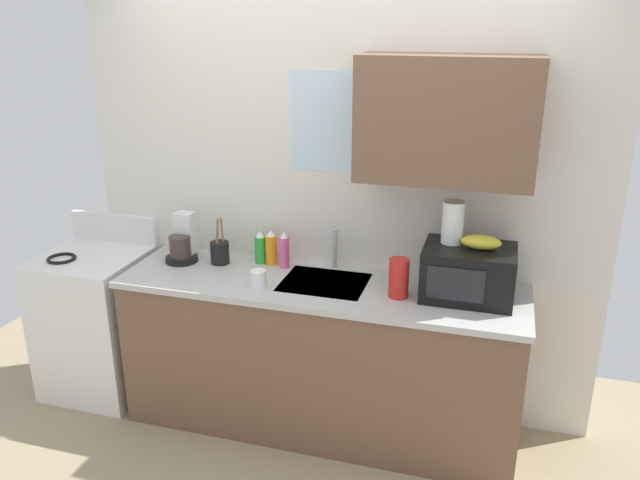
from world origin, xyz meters
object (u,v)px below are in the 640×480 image
object	(u,v)px
dish_soap_bottle_orange	(271,248)
utensil_crock	(220,252)
stove_range	(98,321)
dish_soap_bottle_pink	(284,251)
cereal_canister	(399,278)
banana_bunch	(481,242)
dish_soap_bottle_green	(260,248)
mug_white	(259,279)
microwave	(468,273)
paper_towel_roll	(453,222)
coffee_maker	(183,243)

from	to	relation	value
dish_soap_bottle_orange	utensil_crock	size ratio (longest dim) A/B	0.75
stove_range	dish_soap_bottle_orange	world-z (taller)	dish_soap_bottle_orange
dish_soap_bottle_pink	cereal_canister	world-z (taller)	dish_soap_bottle_pink
banana_bunch	dish_soap_bottle_green	bearing A→B (deg)	173.43
mug_white	dish_soap_bottle_green	bearing A→B (deg)	109.73
microwave	dish_soap_bottle_orange	distance (m)	1.14
microwave	utensil_crock	xyz separation A→B (m)	(-1.42, 0.07, -0.06)
paper_towel_roll	utensil_crock	world-z (taller)	paper_towel_roll
dish_soap_bottle_pink	paper_towel_roll	bearing A→B (deg)	-3.82
dish_soap_bottle_pink	dish_soap_bottle_orange	size ratio (longest dim) A/B	1.04
paper_towel_roll	utensil_crock	distance (m)	1.36
paper_towel_roll	coffee_maker	xyz separation A→B (m)	(-1.55, 0.01, -0.28)
dish_soap_bottle_green	mug_white	distance (m)	0.36
microwave	coffee_maker	bearing A→B (deg)	177.92
cereal_canister	utensil_crock	xyz separation A→B (m)	(-1.08, 0.17, -0.03)
cereal_canister	mug_white	xyz separation A→B (m)	(-0.74, -0.09, -0.06)
dish_soap_bottle_green	utensil_crock	size ratio (longest dim) A/B	0.70
microwave	coffee_maker	world-z (taller)	coffee_maker
banana_bunch	dish_soap_bottle_pink	distance (m)	1.11
microwave	cereal_canister	distance (m)	0.35
dish_soap_bottle_orange	dish_soap_bottle_green	size ratio (longest dim) A/B	1.07
stove_range	utensil_crock	distance (m)	0.97
dish_soap_bottle_orange	utensil_crock	distance (m)	0.30
coffee_maker	cereal_canister	bearing A→B (deg)	-6.88
stove_range	cereal_canister	distance (m)	1.97
coffee_maker	dish_soap_bottle_pink	size ratio (longest dim) A/B	1.29
coffee_maker	dish_soap_bottle_orange	world-z (taller)	coffee_maker
dish_soap_bottle_orange	dish_soap_bottle_pink	bearing A→B (deg)	-18.23
dish_soap_bottle_green	utensil_crock	distance (m)	0.24
banana_bunch	coffee_maker	size ratio (longest dim) A/B	0.71
microwave	dish_soap_bottle_orange	xyz separation A→B (m)	(-1.13, 0.14, -0.04)
dish_soap_bottle_green	cereal_canister	size ratio (longest dim) A/B	0.95
banana_bunch	dish_soap_bottle_pink	bearing A→B (deg)	174.09
dish_soap_bottle_orange	cereal_canister	distance (m)	0.83
microwave	utensil_crock	size ratio (longest dim) A/B	1.65
coffee_maker	mug_white	bearing A→B (deg)	-23.35
paper_towel_roll	dish_soap_bottle_orange	world-z (taller)	paper_towel_roll
mug_white	banana_bunch	bearing A→B (deg)	9.56
stove_range	microwave	size ratio (longest dim) A/B	2.35
stove_range	microwave	distance (m)	2.31
microwave	dish_soap_bottle_pink	size ratio (longest dim) A/B	2.11
coffee_maker	dish_soap_bottle_green	size ratio (longest dim) A/B	1.43
dish_soap_bottle_pink	dish_soap_bottle_green	xyz separation A→B (m)	(-0.16, 0.03, -0.01)
banana_bunch	dish_soap_bottle_green	size ratio (longest dim) A/B	1.02
microwave	paper_towel_roll	distance (m)	0.27
dish_soap_bottle_pink	coffee_maker	bearing A→B (deg)	-174.95
dish_soap_bottle_orange	dish_soap_bottle_green	distance (m)	0.07
banana_bunch	cereal_canister	xyz separation A→B (m)	(-0.39, -0.10, -0.20)
microwave	dish_soap_bottle_green	size ratio (longest dim) A/B	2.35
microwave	paper_towel_roll	xyz separation A→B (m)	(-0.10, 0.05, 0.24)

